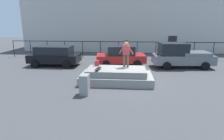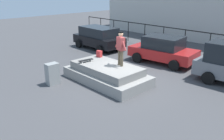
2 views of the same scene
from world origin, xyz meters
name	(u,v)px [view 1 (image 1 of 2)]	position (x,y,z in m)	size (l,w,h in m)	color
ground_plane	(127,81)	(0.00, 0.00, 0.00)	(60.00, 60.00, 0.00)	#424244
concrete_ledge	(116,76)	(-0.69, -0.34, 0.40)	(4.41, 2.32, 0.88)	gray
skateboarder	(126,52)	(-0.10, 0.07, 1.85)	(0.94, 0.32, 1.68)	brown
skateboard	(98,68)	(-1.75, -0.81, 0.98)	(0.31, 0.84, 0.12)	black
backpack	(97,63)	(-2.00, 0.31, 1.06)	(0.28, 0.20, 0.35)	red
car_black_hatchback_near	(55,55)	(-6.19, 3.83, 0.89)	(4.22, 2.21, 1.68)	black
car_red_sedan_mid	(121,55)	(-0.59, 4.38, 0.86)	(4.29, 2.61, 1.68)	#B21E1E
car_grey_pickup_far	(181,56)	(4.29, 4.01, 0.98)	(4.90, 2.27, 2.01)	slate
utility_box	(85,85)	(-2.21, -2.53, 0.54)	(0.44, 0.60, 1.07)	gray
fence_row	(128,47)	(0.00, 7.50, 1.19)	(24.06, 0.06, 1.72)	black
warehouse_building	(128,22)	(0.00, 15.06, 3.51)	(26.35, 7.98, 6.99)	beige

